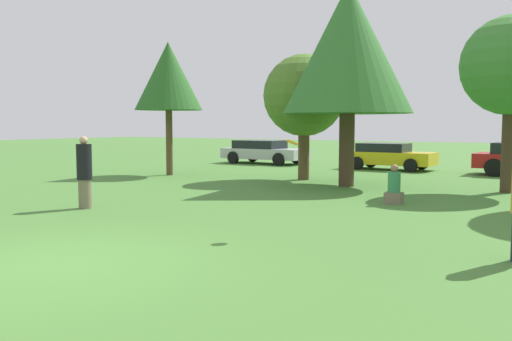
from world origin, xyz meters
TOP-DOWN VIEW (x-y plane):
  - ground_plane at (0.00, 0.00)m, footprint 120.00×120.00m
  - person_thrower at (-3.91, 3.88)m, footprint 0.37×0.37m
  - frisbee at (1.90, 3.87)m, footprint 0.25×0.23m
  - bystander_sitting at (2.30, 8.69)m, footprint 0.43×0.36m
  - tree_0 at (-8.04, 11.66)m, footprint 2.73×2.73m
  - tree_1 at (-2.55, 12.98)m, footprint 3.04×3.04m
  - tree_2 at (-0.34, 11.80)m, footprint 4.27×4.27m
  - tree_3 at (4.46, 12.84)m, footprint 2.98×2.98m
  - parked_car_silver at (-8.20, 19.29)m, footprint 4.57×2.11m
  - parked_car_yellow at (-1.34, 19.07)m, footprint 4.01×1.90m

SIDE VIEW (x-z plane):
  - ground_plane at x=0.00m, z-range 0.00..0.00m
  - bystander_sitting at x=2.30m, z-range -0.10..0.94m
  - parked_car_yellow at x=-1.34m, z-range 0.03..1.25m
  - parked_car_silver at x=-8.20m, z-range 0.04..1.27m
  - person_thrower at x=-3.91m, z-range 0.00..1.78m
  - frisbee at x=1.90m, z-range 1.66..1.81m
  - tree_1 at x=-2.55m, z-range 0.79..5.46m
  - tree_3 at x=4.46m, z-range 1.13..6.46m
  - tree_0 at x=-8.04m, z-range 1.30..6.69m
  - tree_2 at x=-0.34m, z-range 1.19..7.90m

